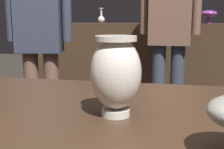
% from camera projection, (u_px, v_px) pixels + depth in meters
% --- Properties ---
extents(back_display_shelf, '(2.60, 0.40, 0.99)m').
position_uv_depth(back_display_shelf, '(152.00, 72.00, 3.02)').
color(back_display_shelf, '#422D1E').
rests_on(back_display_shelf, ground_plane).
extents(vase_centerpiece, '(0.13, 0.13, 0.20)m').
position_uv_depth(vase_centerpiece, '(116.00, 73.00, 0.74)').
color(vase_centerpiece, silver).
rests_on(vase_centerpiece, display_plinth).
extents(shelf_vase_center, '(0.13, 0.13, 0.22)m').
position_uv_depth(shelf_vase_center, '(153.00, 11.00, 2.87)').
color(shelf_vase_center, '#477A38').
rests_on(shelf_vase_center, back_display_shelf).
extents(shelf_vase_right, '(0.16, 0.16, 0.12)m').
position_uv_depth(shelf_vase_right, '(209.00, 14.00, 2.76)').
color(shelf_vase_right, '#7A388E').
rests_on(shelf_vase_right, back_display_shelf).
extents(shelf_vase_left, '(0.07, 0.07, 0.15)m').
position_uv_depth(shelf_vase_left, '(101.00, 18.00, 2.99)').
color(shelf_vase_left, silver).
rests_on(shelf_vase_left, back_display_shelf).
extents(visitor_center_back, '(0.47, 0.19, 1.69)m').
position_uv_depth(visitor_center_back, '(170.00, 24.00, 2.30)').
color(visitor_center_back, '#333847').
rests_on(visitor_center_back, ground_plane).
extents(visitor_near_left, '(0.46, 0.23, 1.62)m').
position_uv_depth(visitor_near_left, '(39.00, 31.00, 2.11)').
color(visitor_near_left, brown).
rests_on(visitor_near_left, ground_plane).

